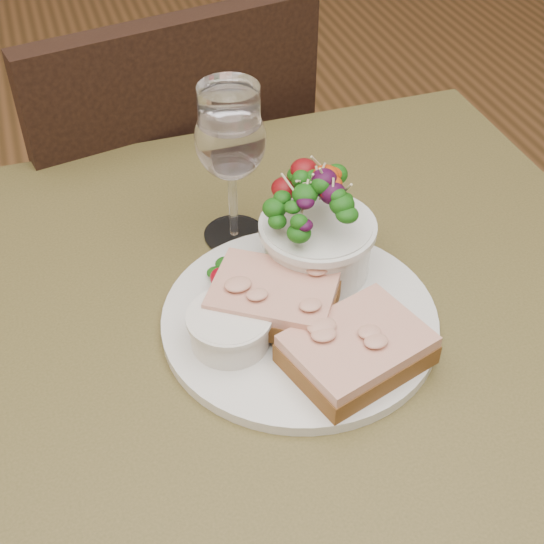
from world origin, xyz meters
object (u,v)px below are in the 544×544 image
object	(u,v)px
sandwich_back	(274,298)
salad_bowl	(318,225)
ramekin	(230,327)
wine_glass	(231,144)
dinner_plate	(300,319)
cafe_table	(291,398)
sandwich_front	(357,349)
chair_far	(164,289)

from	to	relation	value
sandwich_back	salad_bowl	world-z (taller)	salad_bowl
ramekin	wine_glass	bearing A→B (deg)	72.63
dinner_plate	salad_bowl	xyz separation A→B (m)	(0.04, 0.06, 0.07)
cafe_table	wine_glass	xyz separation A→B (m)	(-0.01, 0.17, 0.22)
cafe_table	wine_glass	distance (m)	0.28
salad_bowl	wine_glass	bearing A→B (deg)	123.78
sandwich_front	sandwich_back	distance (m)	0.10
cafe_table	sandwich_back	bearing A→B (deg)	125.47
chair_far	sandwich_back	bearing A→B (deg)	82.40
dinner_plate	sandwich_back	bearing A→B (deg)	162.77
cafe_table	chair_far	xyz separation A→B (m)	(-0.05, 0.60, -0.36)
sandwich_front	ramekin	xyz separation A→B (m)	(-0.10, 0.06, 0.00)
dinner_plate	ramekin	size ratio (longest dim) A/B	3.65
dinner_plate	wine_glass	world-z (taller)	wine_glass
sandwich_front	wine_glass	distance (m)	0.26
dinner_plate	ramekin	world-z (taller)	ramekin
dinner_plate	salad_bowl	bearing A→B (deg)	56.69
ramekin	salad_bowl	size ratio (longest dim) A/B	0.60
chair_far	wine_glass	distance (m)	0.72
chair_far	salad_bowl	size ratio (longest dim) A/B	7.09
cafe_table	sandwich_back	xyz separation A→B (m)	(-0.01, 0.02, 0.14)
cafe_table	chair_far	distance (m)	0.70
dinner_plate	sandwich_back	size ratio (longest dim) A/B	1.86
chair_far	sandwich_front	size ratio (longest dim) A/B	6.09
sandwich_back	salad_bowl	bearing A→B (deg)	72.86
dinner_plate	ramekin	xyz separation A→B (m)	(-0.08, -0.01, 0.03)
sandwich_back	wine_glass	bearing A→B (deg)	122.68
cafe_table	sandwich_front	size ratio (longest dim) A/B	5.41
dinner_plate	sandwich_back	distance (m)	0.04
sandwich_back	wine_glass	size ratio (longest dim) A/B	0.85
cafe_table	ramekin	distance (m)	0.15
cafe_table	wine_glass	bearing A→B (deg)	94.05
chair_far	ramekin	world-z (taller)	chair_far
salad_bowl	sandwich_back	bearing A→B (deg)	-140.62
sandwich_back	dinner_plate	bearing A→B (deg)	16.25
salad_bowl	dinner_plate	bearing A→B (deg)	-123.31
dinner_plate	wine_glass	distance (m)	0.20
dinner_plate	sandwich_front	world-z (taller)	sandwich_front
ramekin	wine_glass	xyz separation A→B (m)	(0.05, 0.17, 0.09)
sandwich_front	sandwich_back	size ratio (longest dim) A/B	0.99
cafe_table	wine_glass	size ratio (longest dim) A/B	4.57
salad_bowl	ramekin	bearing A→B (deg)	-147.46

